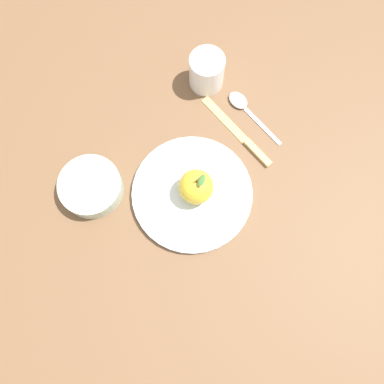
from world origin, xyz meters
name	(u,v)px	position (x,y,z in m)	size (l,w,h in m)	color
ground_plane	(192,184)	(0.00, 0.00, 0.00)	(2.40, 2.40, 0.00)	brown
dinner_plate	(192,193)	(0.00, -0.02, 0.01)	(0.25, 0.25, 0.02)	silver
apple	(196,187)	(0.01, -0.02, 0.05)	(0.07, 0.07, 0.08)	gold
side_bowl	(91,186)	(-0.21, -0.01, 0.03)	(0.13, 0.13, 0.04)	#B2C6B2
cup	(207,70)	(0.04, 0.24, 0.05)	(0.08, 0.08, 0.08)	white
knife	(242,137)	(0.11, 0.10, 0.00)	(0.15, 0.17, 0.01)	#D8B766
spoon	(243,106)	(0.12, 0.18, 0.01)	(0.12, 0.14, 0.01)	silver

